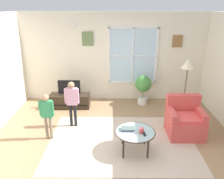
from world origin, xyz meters
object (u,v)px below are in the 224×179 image
tv_stand (70,101)px  remote_near_books (144,134)px  person_pink_shirt (72,99)px  person_green_shirt (47,112)px  television (69,87)px  book_stack (128,129)px  cup (141,131)px  floor_lamp (187,70)px  potted_plant_by_window (143,86)px  coffee_table (135,133)px  armchair (185,121)px

tv_stand → remote_near_books: remote_near_books is taller
person_pink_shirt → person_green_shirt: (-0.44, -0.56, -0.05)m
television → book_stack: size_ratio=2.26×
tv_stand → person_pink_shirt: bearing=-75.7°
tv_stand → cup: bearing=-50.0°
floor_lamp → person_pink_shirt: bearing=-171.7°
cup → floor_lamp: (1.23, 1.46, 0.81)m
person_pink_shirt → person_green_shirt: person_pink_shirt is taller
tv_stand → person_pink_shirt: size_ratio=0.99×
potted_plant_by_window → floor_lamp: floor_lamp is taller
tv_stand → television: 0.42m
television → coffee_table: television is taller
cup → person_green_shirt: bearing=165.7°
armchair → potted_plant_by_window: potted_plant_by_window is taller
television → potted_plant_by_window: bearing=6.6°
book_stack → potted_plant_by_window: bearing=75.9°
remote_near_books → tv_stand: bearing=130.2°
tv_stand → potted_plant_by_window: potted_plant_by_window is taller
tv_stand → person_green_shirt: (-0.16, -1.64, 0.46)m
cup → potted_plant_by_window: 2.40m
book_stack → remote_near_books: size_ratio=1.95×
person_green_shirt → floor_lamp: (3.19, 0.96, 0.65)m
book_stack → person_green_shirt: bearing=167.1°
tv_stand → potted_plant_by_window: size_ratio=1.28×
person_green_shirt → television: bearing=84.3°
armchair → coffee_table: bearing=-150.6°
potted_plant_by_window → floor_lamp: 1.50m
person_pink_shirt → tv_stand: bearing=104.3°
television → armchair: 3.19m
floor_lamp → television: bearing=167.4°
tv_stand → book_stack: bearing=-52.9°
book_stack → floor_lamp: (1.49, 1.35, 0.83)m
television → tv_stand: bearing=90.0°
television → person_pink_shirt: bearing=-75.7°
armchair → cup: size_ratio=8.00×
television → armchair: armchair is taller
armchair → coffee_table: armchair is taller
remote_near_books → person_pink_shirt: 1.93m
cup → floor_lamp: bearing=49.8°
coffee_table → remote_near_books: (0.17, -0.10, 0.04)m
television → cup: bearing=-50.0°
television → floor_lamp: (3.02, -0.68, 0.70)m
armchair → book_stack: size_ratio=3.18×
armchair → remote_near_books: bearing=-142.9°
potted_plant_by_window → person_green_shirt: bearing=-140.4°
television → book_stack: (1.54, -2.03, -0.14)m
armchair → person_green_shirt: size_ratio=0.83×
coffee_table → person_pink_shirt: person_pink_shirt is taller
cup → person_pink_shirt: size_ratio=0.10×
floor_lamp → cup: bearing=-130.2°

